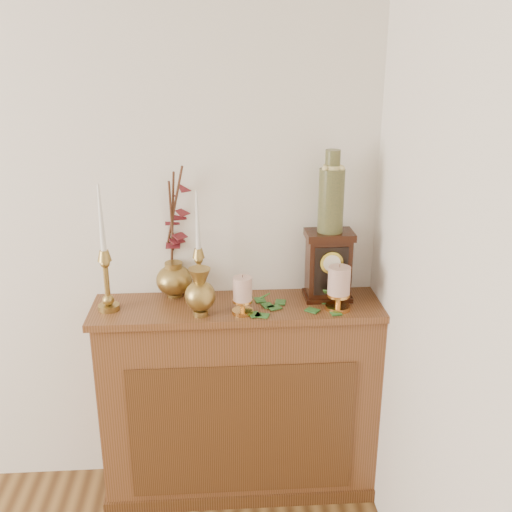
{
  "coord_description": "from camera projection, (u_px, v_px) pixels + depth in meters",
  "views": [
    {
      "loc": [
        1.31,
        -0.21,
        1.96
      ],
      "look_at": [
        1.47,
        2.05,
        1.16
      ],
      "focal_mm": 42.0,
      "sensor_mm": 36.0,
      "label": 1
    }
  ],
  "objects": [
    {
      "name": "console_shelf",
      "position": [
        240.0,
        405.0,
        2.69
      ],
      "size": [
        1.24,
        0.34,
        0.93
      ],
      "color": "brown",
      "rests_on": "ground"
    },
    {
      "name": "candlestick_left",
      "position": [
        106.0,
        270.0,
        2.41
      ],
      "size": [
        0.09,
        0.09,
        0.53
      ],
      "rotation": [
        0.0,
        0.0,
        0.18
      ],
      "color": "#A08A40",
      "rests_on": "console_shelf"
    },
    {
      "name": "candlestick_center",
      "position": [
        199.0,
        266.0,
        2.51
      ],
      "size": [
        0.08,
        0.08,
        0.48
      ],
      "rotation": [
        0.0,
        0.0,
        -0.16
      ],
      "color": "#A08A40",
      "rests_on": "console_shelf"
    },
    {
      "name": "bud_vase",
      "position": [
        200.0,
        293.0,
        2.39
      ],
      "size": [
        0.12,
        0.12,
        0.2
      ],
      "rotation": [
        0.0,
        0.0,
        -0.33
      ],
      "color": "#A08A40",
      "rests_on": "console_shelf"
    },
    {
      "name": "ginger_jar",
      "position": [
        177.0,
        236.0,
        2.56
      ],
      "size": [
        0.24,
        0.25,
        0.58
      ],
      "rotation": [
        0.0,
        0.0,
        0.36
      ],
      "color": "#A08A40",
      "rests_on": "console_shelf"
    },
    {
      "name": "pillar_candle_left",
      "position": [
        243.0,
        293.0,
        2.41
      ],
      "size": [
        0.09,
        0.09,
        0.17
      ],
      "rotation": [
        0.0,
        0.0,
        0.41
      ],
      "color": "#E3A44F",
      "rests_on": "console_shelf"
    },
    {
      "name": "pillar_candle_right",
      "position": [
        339.0,
        286.0,
        2.44
      ],
      "size": [
        0.1,
        0.1,
        0.2
      ],
      "rotation": [
        0.0,
        0.0,
        0.21
      ],
      "color": "#E3A44F",
      "rests_on": "console_shelf"
    },
    {
      "name": "ivy_garland",
      "position": [
        297.0,
        304.0,
        2.49
      ],
      "size": [
        0.51,
        0.21,
        0.09
      ],
      "rotation": [
        0.0,
        0.0,
        0.31
      ],
      "color": "#2B6125",
      "rests_on": "console_shelf"
    },
    {
      "name": "mantel_clock",
      "position": [
        328.0,
        266.0,
        2.54
      ],
      "size": [
        0.2,
        0.15,
        0.3
      ],
      "rotation": [
        0.0,
        0.0,
        0.01
      ],
      "color": "black",
      "rests_on": "console_shelf"
    },
    {
      "name": "ceramic_vase",
      "position": [
        331.0,
        196.0,
        2.44
      ],
      "size": [
        0.11,
        0.11,
        0.34
      ],
      "rotation": [
        0.0,
        0.0,
        0.01
      ],
      "color": "#183122",
      "rests_on": "mantel_clock"
    }
  ]
}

